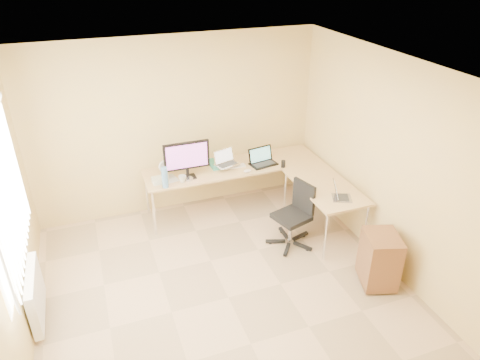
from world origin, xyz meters
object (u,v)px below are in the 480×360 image
object	(u,v)px
desk_return	(323,208)
monitor	(187,160)
cabinet	(379,259)
mug	(182,179)
office_chair	(292,213)
laptop_return	(343,192)
laptop_center	(227,158)
water_bottle	(165,178)
desk_main	(234,187)
laptop_black	(264,157)
desk_fan	(165,169)
keyboard	(233,167)

from	to	relation	value
desk_return	monitor	bearing A→B (deg)	153.11
cabinet	mug	bearing A→B (deg)	151.09
office_chair	laptop_return	bearing A→B (deg)	-38.88
laptop_center	water_bottle	size ratio (longest dim) A/B	1.15
desk_main	laptop_black	world-z (taller)	laptop_black
monitor	laptop_black	world-z (taller)	monitor
desk_main	desk_fan	world-z (taller)	desk_fan
keyboard	water_bottle	xyz separation A→B (m)	(-1.05, -0.25, 0.14)
laptop_center	desk_fan	distance (m)	0.90
monitor	keyboard	distance (m)	0.76
laptop_center	cabinet	distance (m)	2.52
office_chair	laptop_center	bearing A→B (deg)	98.69
laptop_center	laptop_return	size ratio (longest dim) A/B	1.19
mug	water_bottle	xyz separation A→B (m)	(-0.25, -0.06, 0.10)
desk_main	desk_fan	xyz separation A→B (m)	(-1.01, 0.01, 0.49)
water_bottle	cabinet	xyz separation A→B (m)	(2.12, -1.92, -0.52)
desk_main	cabinet	size ratio (longest dim) A/B	4.07
laptop_center	laptop_black	distance (m)	0.55
desk_fan	laptop_return	bearing A→B (deg)	-44.60
mug	office_chair	distance (m)	1.56
laptop_return	cabinet	distance (m)	0.96
keyboard	cabinet	xyz separation A→B (m)	(1.07, -2.18, -0.38)
mug	cabinet	distance (m)	2.76
monitor	desk_fan	size ratio (longest dim) A/B	2.63
mug	laptop_return	world-z (taller)	laptop_return
monitor	water_bottle	size ratio (longest dim) A/B	2.17
laptop_return	office_chair	distance (m)	0.71
mug	desk_fan	world-z (taller)	desk_fan
laptop_black	keyboard	size ratio (longest dim) A/B	1.04
water_bottle	cabinet	size ratio (longest dim) A/B	0.45
laptop_return	desk_return	bearing A→B (deg)	27.61
laptop_black	laptop_return	world-z (taller)	laptop_black
desk_fan	laptop_black	bearing A→B (deg)	-15.08
water_bottle	office_chair	xyz separation A→B (m)	(1.49, -0.85, -0.38)
laptop_center	cabinet	bearing A→B (deg)	-79.70
monitor	desk_return	bearing A→B (deg)	-26.66
laptop_return	office_chair	world-z (taller)	office_chair
laptop_return	desk_fan	bearing A→B (deg)	79.46
laptop_black	water_bottle	distance (m)	1.52
desk_return	office_chair	distance (m)	0.60
water_bottle	office_chair	size ratio (longest dim) A/B	0.33
laptop_black	office_chair	size ratio (longest dim) A/B	0.44
desk_fan	monitor	bearing A→B (deg)	-37.69
desk_main	desk_fan	size ratio (longest dim) A/B	10.94
mug	desk_fan	bearing A→B (deg)	125.40
desk_fan	office_chair	size ratio (longest dim) A/B	0.27
desk_fan	cabinet	xyz separation A→B (m)	(2.05, -2.24, -0.49)
laptop_black	keyboard	xyz separation A→B (m)	(-0.46, 0.07, -0.12)
monitor	mug	world-z (taller)	monitor
monitor	laptop_center	distance (m)	0.63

